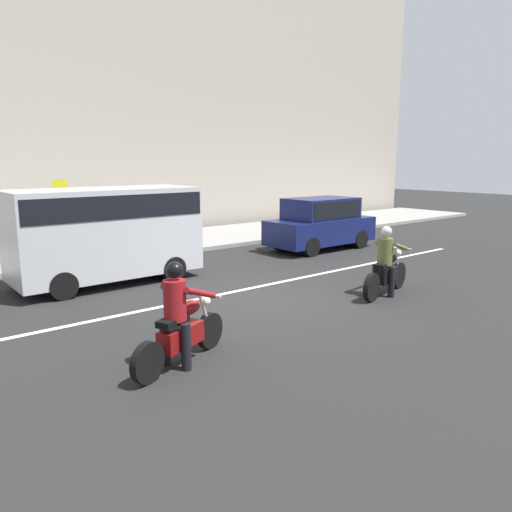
# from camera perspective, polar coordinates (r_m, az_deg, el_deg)

# --- Properties ---
(ground_plane) EXTENTS (80.00, 80.00, 0.00)m
(ground_plane) POSITION_cam_1_polar(r_m,az_deg,el_deg) (11.11, 0.71, -5.02)
(ground_plane) COLOR black
(sidewalk_slab) EXTENTS (40.00, 4.40, 0.14)m
(sidewalk_slab) POSITION_cam_1_polar(r_m,az_deg,el_deg) (17.83, -16.01, 0.90)
(sidewalk_slab) COLOR gray
(sidewalk_slab) RESTS_ON ground_plane
(building_facade) EXTENTS (40.00, 1.40, 14.94)m
(building_facade) POSITION_cam_1_polar(r_m,az_deg,el_deg) (21.21, -21.10, 22.30)
(building_facade) COLOR #A89E8E
(building_facade) RESTS_ON ground_plane
(lane_marking_stripe) EXTENTS (18.00, 0.14, 0.01)m
(lane_marking_stripe) POSITION_cam_1_polar(r_m,az_deg,el_deg) (11.83, -1.83, -4.00)
(lane_marking_stripe) COLOR silver
(lane_marking_stripe) RESTS_ON ground_plane
(motorcycle_with_rider_crimson) EXTENTS (2.01, 0.99, 1.62)m
(motorcycle_with_rider_crimson) POSITION_cam_1_polar(r_m,az_deg,el_deg) (7.56, -8.83, -7.70)
(motorcycle_with_rider_crimson) COLOR black
(motorcycle_with_rider_crimson) RESTS_ON ground_plane
(motorcycle_with_rider_olive) EXTENTS (2.11, 0.79, 1.62)m
(motorcycle_with_rider_olive) POSITION_cam_1_polar(r_m,az_deg,el_deg) (11.72, 14.88, -1.24)
(motorcycle_with_rider_olive) COLOR black
(motorcycle_with_rider_olive) RESTS_ON ground_plane
(parked_hatchback_navy) EXTENTS (3.99, 1.76, 1.80)m
(parked_hatchback_navy) POSITION_cam_1_polar(r_m,az_deg,el_deg) (17.35, 7.52, 3.86)
(parked_hatchback_navy) COLOR #11194C
(parked_hatchback_navy) RESTS_ON ground_plane
(parked_van_silver) EXTENTS (4.53, 1.96, 2.40)m
(parked_van_silver) POSITION_cam_1_polar(r_m,az_deg,el_deg) (12.88, -17.09, 3.01)
(parked_van_silver) COLOR #B2B5BA
(parked_van_silver) RESTS_ON ground_plane
(street_sign_post) EXTENTS (0.44, 0.08, 2.37)m
(street_sign_post) POSITION_cam_1_polar(r_m,az_deg,el_deg) (16.43, -21.67, 5.06)
(street_sign_post) COLOR gray
(street_sign_post) RESTS_ON sidewalk_slab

